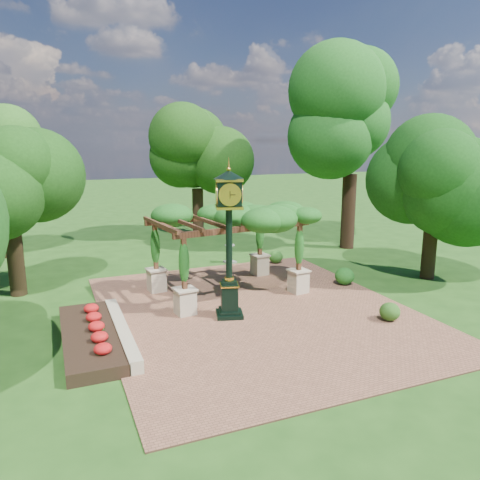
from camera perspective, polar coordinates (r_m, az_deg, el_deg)
name	(u,v)px	position (r m, az deg, el deg)	size (l,w,h in m)	color
ground	(270,322)	(15.33, 3.62, -9.89)	(120.00, 120.00, 0.00)	#1E4714
brick_plaza	(257,311)	(16.16, 2.05, -8.62)	(10.00, 12.00, 0.04)	brown
border_wall	(122,332)	(14.46, -14.23, -10.79)	(0.35, 5.00, 0.40)	#C6B793
flower_bed	(90,337)	(14.39, -17.83, -11.21)	(1.50, 5.00, 0.36)	red
pedestal_clock	(229,230)	(14.86, -1.35, 1.17)	(1.19, 1.19, 4.88)	black
pergola	(227,221)	(17.40, -1.62, 2.36)	(5.77, 4.02, 3.40)	beige
sundial	(230,255)	(22.27, -1.25, -1.82)	(0.57, 0.57, 0.88)	gray
shrub_front	(390,312)	(15.94, 17.79, -8.31)	(0.65, 0.65, 0.59)	#254F16
shrub_mid	(345,276)	(19.29, 12.63, -4.32)	(0.77, 0.77, 0.69)	#1C5A19
shrub_back	(276,257)	(22.16, 4.39, -2.07)	(0.65, 0.65, 0.58)	#255919
tree_west_near	(6,165)	(18.87, -26.64, 8.12)	(3.55, 3.55, 7.07)	black
tree_north	(197,151)	(28.29, -5.28, 10.70)	(4.40, 4.40, 7.41)	#342114
tree_east_far	(353,114)	(25.54, 13.62, 14.67)	(4.53, 4.53, 10.27)	black
tree_east_near	(436,172)	(20.72, 22.78, 7.69)	(3.75, 3.75, 6.53)	#2E2112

